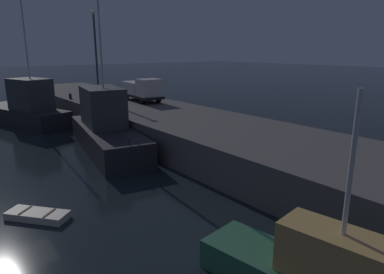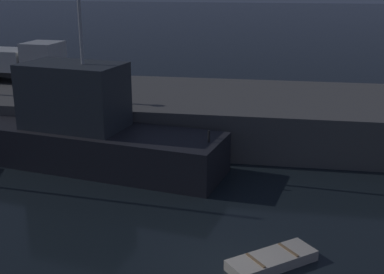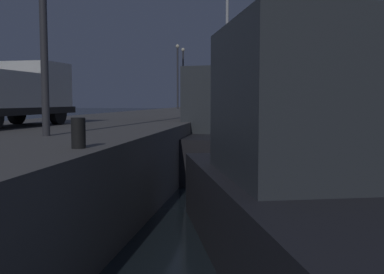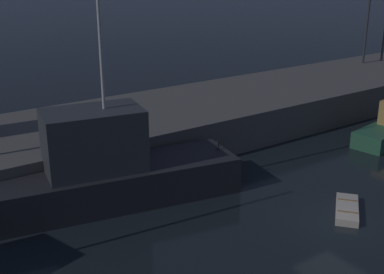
{
  "view_description": "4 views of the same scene",
  "coord_description": "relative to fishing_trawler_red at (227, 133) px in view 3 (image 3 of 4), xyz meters",
  "views": [
    {
      "loc": [
        16.93,
        -2.84,
        7.54
      ],
      "look_at": [
        -1.39,
        11.55,
        1.58
      ],
      "focal_mm": 31.91,
      "sensor_mm": 36.0,
      "label": 1
    },
    {
      "loc": [
        1.23,
        -13.7,
        8.5
      ],
      "look_at": [
        -2.73,
        9.41,
        1.13
      ],
      "focal_mm": 48.2,
      "sensor_mm": 36.0,
      "label": 2
    },
    {
      "loc": [
        -28.8,
        6.17,
        3.26
      ],
      "look_at": [
        -3.51,
        10.07,
        1.14
      ],
      "focal_mm": 41.05,
      "sensor_mm": 36.0,
      "label": 3
    },
    {
      "loc": [
        -16.92,
        -13.11,
        11.33
      ],
      "look_at": [
        -1.6,
        8.95,
        1.88
      ],
      "focal_mm": 47.98,
      "sensor_mm": 36.0,
      "label": 4
    }
  ],
  "objects": [
    {
      "name": "ground_plane",
      "position": [
        7.27,
        -7.76,
        -1.7
      ],
      "size": [
        320.0,
        320.0,
        0.0
      ],
      "primitive_type": "plane",
      "color": "black"
    },
    {
      "name": "pier_quay",
      "position": [
        7.27,
        5.82,
        -0.54
      ],
      "size": [
        78.13,
        8.89,
        2.32
      ],
      "color": "#5B5956",
      "rests_on": "ground"
    },
    {
      "name": "fishing_trawler_red",
      "position": [
        0.0,
        0.0,
        0.0
      ],
      "size": [
        12.41,
        5.52,
        13.1
      ],
      "color": "#232328",
      "rests_on": "ground"
    },
    {
      "name": "fishing_boat_blue",
      "position": [
        19.55,
        -2.19,
        -0.76
      ],
      "size": [
        7.46,
        3.1,
        6.63
      ],
      "color": "#2D6647",
      "rests_on": "ground"
    },
    {
      "name": "fishing_boat_white",
      "position": [
        -13.7,
        -2.66,
        -0.05
      ],
      "size": [
        12.73,
        6.78,
        13.65
      ],
      "color": "#232328",
      "rests_on": "ground"
    },
    {
      "name": "fishing_boat_orange",
      "position": [
        35.97,
        1.0,
        -0.81
      ],
      "size": [
        8.29,
        4.53,
        8.22
      ],
      "color": "#232328",
      "rests_on": "ground"
    },
    {
      "name": "dinghy_orange_near",
      "position": [
        8.57,
        -7.35,
        -1.53
      ],
      "size": [
        2.85,
        2.59,
        0.38
      ],
      "color": "beige",
      "rests_on": "ground"
    },
    {
      "name": "rowboat_white_mid",
      "position": [
        20.99,
        -11.15,
        -1.5
      ],
      "size": [
        4.14,
        2.82,
        0.43
      ],
      "color": "#2D6099",
      "rests_on": "ground"
    },
    {
      "name": "mooring_buoy_near",
      "position": [
        31.97,
        -13.3,
        -1.45
      ],
      "size": [
        0.49,
        0.49,
        0.49
      ],
      "primitive_type": "sphere",
      "color": "orange",
      "rests_on": "ground"
    },
    {
      "name": "mooring_buoy_mid",
      "position": [
        28.49,
        -10.32,
        -1.45
      ],
      "size": [
        0.5,
        0.5,
        0.5
      ],
      "primitive_type": "sphere",
      "color": "orange",
      "rests_on": "ground"
    },
    {
      "name": "lamp_post_east",
      "position": [
        29.08,
        7.92,
        5.02
      ],
      "size": [
        0.44,
        0.44,
        7.47
      ],
      "color": "#38383D",
      "rests_on": "pier_quay"
    },
    {
      "name": "lamp_post_central",
      "position": [
        31.42,
        7.68,
        4.94
      ],
      "size": [
        0.44,
        0.44,
        7.33
      ],
      "color": "#38383D",
      "rests_on": "pier_quay"
    },
    {
      "name": "utility_truck",
      "position": [
        -7.03,
        7.31,
        1.87
      ],
      "size": [
        6.23,
        2.66,
        2.42
      ],
      "color": "black",
      "rests_on": "pier_quay"
    },
    {
      "name": "dockworker",
      "position": [
        34.53,
        4.75,
        1.62
      ],
      "size": [
        0.41,
        0.44,
        1.74
      ],
      "color": "black",
      "rests_on": "pier_quay"
    },
    {
      "name": "bollard_west",
      "position": [
        -13.36,
        1.94,
        0.93
      ],
      "size": [
        0.28,
        0.28,
        0.61
      ],
      "primitive_type": "cylinder",
      "color": "black",
      "rests_on": "pier_quay"
    },
    {
      "name": "bollard_central",
      "position": [
        29.16,
        1.69,
        0.89
      ],
      "size": [
        0.28,
        0.28,
        0.53
      ],
      "primitive_type": "cylinder",
      "color": "black",
      "rests_on": "pier_quay"
    }
  ]
}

